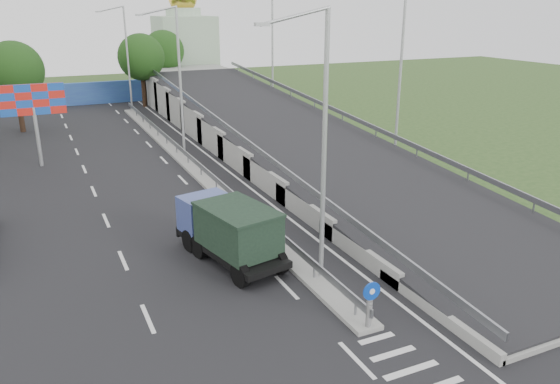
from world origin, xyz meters
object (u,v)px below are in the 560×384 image
dump_truck (229,229)px  church (185,46)px  lamp_post_far (125,53)px  lamp_post_near (320,137)px  billboard (33,104)px  lamp_post_mid (177,75)px  sign_bollard (370,304)px

dump_truck → church: bearing=64.0°
lamp_post_far → lamp_post_near: bearing=-90.0°
lamp_post_near → dump_truck: 5.99m
dump_truck → billboard: bearing=97.2°
lamp_post_mid → dump_truck: size_ratio=1.64×
lamp_post_near → lamp_post_far: size_ratio=1.00×
dump_truck → lamp_post_mid: bearing=69.3°
billboard → dump_truck: size_ratio=0.89×
sign_bollard → billboard: size_ratio=0.30×
lamp_post_far → dump_truck: (-2.45, -36.75, -4.39)m
lamp_post_mid → lamp_post_far: (0.00, 20.00, 0.00)m
lamp_post_far → sign_bollard: bearing=-90.1°
billboard → lamp_post_near: bearing=-67.5°
lamp_post_mid → dump_truck: 17.49m
sign_bollard → lamp_post_far: 44.08m
lamp_post_near → billboard: 23.87m
dump_truck → sign_bollard: bearing=-84.0°
lamp_post_near → lamp_post_mid: size_ratio=1.00×
billboard → dump_truck: 20.09m
sign_bollard → lamp_post_far: (0.11, 43.83, 4.77)m
lamp_post_far → church: bearing=54.8°
lamp_post_mid → church: bearing=73.8°
sign_bollard → lamp_post_far: lamp_post_far is taller
church → billboard: 37.23m
sign_bollard → lamp_post_far: bearing=89.9°
lamp_post_near → billboard: lamp_post_near is taller
sign_bollard → dump_truck: dump_truck is taller
church → dump_truck: size_ratio=2.25×
sign_bollard → billboard: billboard is taller
sign_bollard → church: 58.84m
lamp_post_near → dump_truck: size_ratio=1.64×
lamp_post_far → dump_truck: bearing=-93.8°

